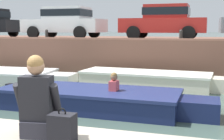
% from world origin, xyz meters
% --- Properties ---
extents(ground_plane, '(400.00, 400.00, 0.00)m').
position_xyz_m(ground_plane, '(0.00, 4.68, 0.00)').
color(ground_plane, '#42564C').
extents(far_quay_wall, '(60.00, 6.00, 1.71)m').
position_xyz_m(far_quay_wall, '(0.00, 12.36, 0.85)').
color(far_quay_wall, brown).
rests_on(far_quay_wall, ground).
extents(far_wall_coping, '(60.00, 0.24, 0.08)m').
position_xyz_m(far_wall_coping, '(0.00, 9.48, 1.75)').
color(far_wall_coping, '#925F4C').
rests_on(far_wall_coping, far_quay_wall).
extents(boat_moored_central_cream, '(5.86, 1.98, 0.57)m').
position_xyz_m(boat_moored_central_cream, '(-0.23, 7.86, 0.28)').
color(boat_moored_central_cream, silver).
rests_on(boat_moored_central_cream, ground).
extents(motorboat_passing, '(6.04, 1.88, 1.04)m').
position_xyz_m(motorboat_passing, '(-1.08, 4.17, 0.28)').
color(motorboat_passing, navy).
rests_on(motorboat_passing, ground).
extents(car_left_inner_white, '(4.03, 2.06, 1.54)m').
position_xyz_m(car_left_inner_white, '(-5.07, 10.72, 2.55)').
color(car_left_inner_white, white).
rests_on(car_left_inner_white, far_quay_wall).
extents(car_centre_red, '(3.83, 1.95, 1.54)m').
position_xyz_m(car_centre_red, '(-0.15, 10.72, 2.55)').
color(car_centre_red, '#B2231E').
rests_on(car_centre_red, far_quay_wall).
extents(mooring_bollard_west, '(0.15, 0.15, 0.45)m').
position_xyz_m(mooring_bollard_west, '(-5.53, 9.61, 1.95)').
color(mooring_bollard_west, '#2D2B28').
rests_on(mooring_bollard_west, far_quay_wall).
extents(mooring_bollard_mid, '(0.15, 0.15, 0.45)m').
position_xyz_m(mooring_bollard_mid, '(0.68, 9.61, 1.95)').
color(mooring_bollard_mid, '#2D2B28').
rests_on(mooring_bollard_mid, far_quay_wall).
extents(person_seated_right, '(0.57, 0.58, 0.97)m').
position_xyz_m(person_seated_right, '(-0.16, -0.45, 1.30)').
color(person_seated_right, '#282833').
rests_on(person_seated_right, near_quay).
extents(backpack_on_ledge, '(0.28, 0.24, 0.41)m').
position_xyz_m(backpack_on_ledge, '(0.24, -0.63, 1.09)').
color(backpack_on_ledge, black).
rests_on(backpack_on_ledge, near_quay).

